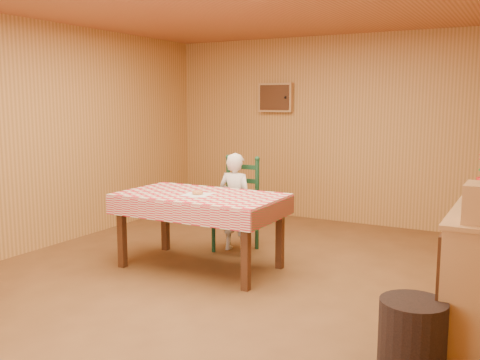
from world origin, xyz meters
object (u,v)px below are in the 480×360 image
object	(u,v)px
dining_table	(200,202)
seated_child	(235,202)
storage_bin	(412,333)
ladder_chair	(238,206)

from	to	relation	value
dining_table	seated_child	bearing A→B (deg)	90.00
seated_child	storage_bin	xyz separation A→B (m)	(2.31, -1.80, -0.35)
dining_table	seated_child	xyz separation A→B (m)	(0.00, 0.73, -0.13)
dining_table	ladder_chair	distance (m)	0.81
dining_table	storage_bin	size ratio (longest dim) A/B	3.84
dining_table	storage_bin	world-z (taller)	dining_table
ladder_chair	storage_bin	size ratio (longest dim) A/B	2.50
storage_bin	seated_child	bearing A→B (deg)	142.11
seated_child	storage_bin	world-z (taller)	seated_child
seated_child	ladder_chair	bearing A→B (deg)	-90.00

